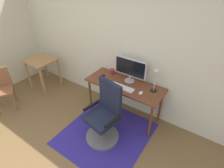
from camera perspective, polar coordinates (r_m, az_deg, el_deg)
wall_back at (r=3.30m, az=3.11°, el=12.57°), size 6.00×0.10×2.60m
area_rug at (r=3.28m, az=-2.00°, el=-15.64°), size 1.40×1.48×0.01m
desk at (r=3.21m, az=3.99°, el=-1.24°), size 1.41×0.56×0.74m
monitor at (r=3.11m, az=5.93°, el=5.09°), size 0.60×0.18×0.45m
keyboard at (r=3.05m, az=3.29°, el=-1.06°), size 0.43×0.13×0.02m
computer_mouse at (r=2.94m, az=9.25°, el=-2.87°), size 0.06×0.10×0.03m
coffee_cup at (r=3.41m, az=0.05°, el=3.99°), size 0.09×0.09×0.11m
cell_phone at (r=3.36m, az=-3.23°, el=2.41°), size 0.07×0.14×0.01m
desk_lamp at (r=2.91m, az=13.89°, el=2.33°), size 0.11×0.11×0.45m
office_chair at (r=2.95m, az=-2.46°, el=-11.06°), size 0.59×0.57×1.07m
folding_chair at (r=4.14m, az=-32.04°, el=-0.66°), size 0.52×0.52×0.85m
side_table at (r=4.38m, az=-21.58°, el=5.70°), size 0.59×0.58×0.74m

